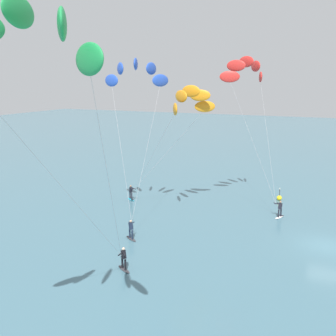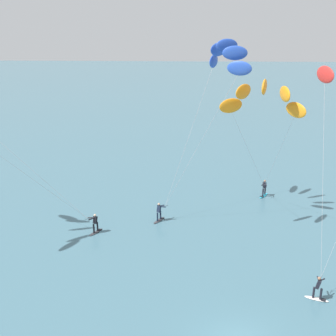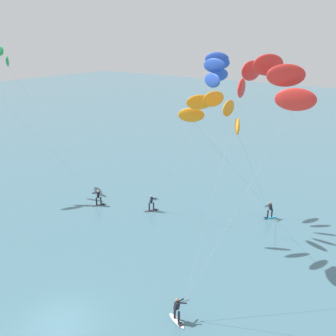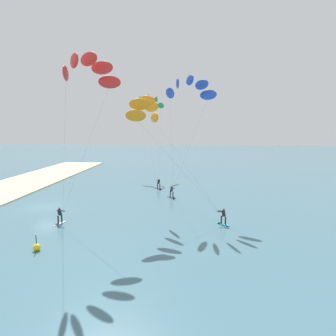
{
  "view_description": "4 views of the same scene",
  "coord_description": "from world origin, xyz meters",
  "px_view_note": "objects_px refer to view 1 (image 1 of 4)",
  "views": [
    {
      "loc": [
        -32.48,
        -0.57,
        12.99
      ],
      "look_at": [
        1.71,
        14.63,
        4.76
      ],
      "focal_mm": 42.73,
      "sensor_mm": 36.0,
      "label": 1
    },
    {
      "loc": [
        -3.24,
        -19.74,
        17.96
      ],
      "look_at": [
        -4.2,
        10.76,
        6.46
      ],
      "focal_mm": 48.31,
      "sensor_mm": 36.0,
      "label": 2
    },
    {
      "loc": [
        15.52,
        -9.83,
        16.2
      ],
      "look_at": [
        -2.66,
        14.43,
        5.18
      ],
      "focal_mm": 38.95,
      "sensor_mm": 36.0,
      "label": 3
    },
    {
      "loc": [
        29.72,
        16.63,
        9.3
      ],
      "look_at": [
        -3.79,
        14.57,
        4.26
      ],
      "focal_mm": 28.28,
      "sensor_mm": 36.0,
      "label": 4
    }
  ],
  "objects_px": {
    "kitesurfer_far_out": "(188,104)",
    "marker_buoy": "(279,198)",
    "kitesurfer_mid_water": "(247,75)",
    "kitesurfer_downwind": "(28,52)",
    "kitesurfer_nearshore": "(136,78)"
  },
  "relations": [
    {
      "from": "kitesurfer_mid_water",
      "to": "kitesurfer_nearshore",
      "type": "bearing_deg",
      "value": 133.24
    },
    {
      "from": "marker_buoy",
      "to": "kitesurfer_far_out",
      "type": "bearing_deg",
      "value": 138.29
    },
    {
      "from": "kitesurfer_mid_water",
      "to": "kitesurfer_downwind",
      "type": "bearing_deg",
      "value": 177.88
    },
    {
      "from": "kitesurfer_far_out",
      "to": "kitesurfer_mid_water",
      "type": "bearing_deg",
      "value": -39.41
    },
    {
      "from": "kitesurfer_mid_water",
      "to": "kitesurfer_downwind",
      "type": "distance_m",
      "value": 29.08
    },
    {
      "from": "kitesurfer_far_out",
      "to": "marker_buoy",
      "type": "xyz_separation_m",
      "value": [
        8.53,
        -7.6,
        -10.56
      ]
    },
    {
      "from": "kitesurfer_mid_water",
      "to": "kitesurfer_downwind",
      "type": "height_order",
      "value": "kitesurfer_downwind"
    },
    {
      "from": "kitesurfer_nearshore",
      "to": "kitesurfer_far_out",
      "type": "height_order",
      "value": "kitesurfer_nearshore"
    },
    {
      "from": "kitesurfer_far_out",
      "to": "marker_buoy",
      "type": "bearing_deg",
      "value": -41.71
    },
    {
      "from": "kitesurfer_nearshore",
      "to": "kitesurfer_far_out",
      "type": "bearing_deg",
      "value": -56.82
    },
    {
      "from": "kitesurfer_far_out",
      "to": "marker_buoy",
      "type": "height_order",
      "value": "kitesurfer_far_out"
    },
    {
      "from": "kitesurfer_nearshore",
      "to": "kitesurfer_far_out",
      "type": "relative_size",
      "value": 1.19
    },
    {
      "from": "kitesurfer_downwind",
      "to": "marker_buoy",
      "type": "relative_size",
      "value": 11.44
    },
    {
      "from": "kitesurfer_far_out",
      "to": "kitesurfer_downwind",
      "type": "relative_size",
      "value": 0.8
    },
    {
      "from": "kitesurfer_nearshore",
      "to": "kitesurfer_downwind",
      "type": "height_order",
      "value": "kitesurfer_downwind"
    }
  ]
}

